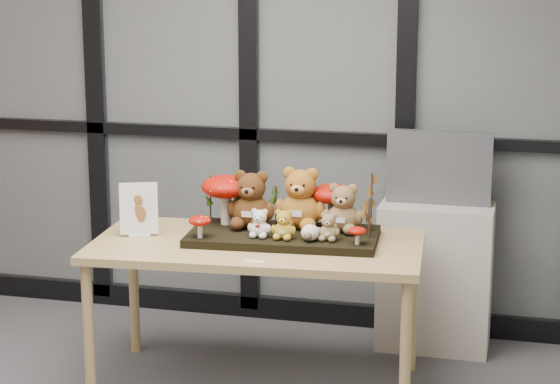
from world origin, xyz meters
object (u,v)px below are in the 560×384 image
(mushroom_back_left, at_px, (226,197))
(cabinet, at_px, (435,276))
(bear_beige_small, at_px, (329,225))
(mushroom_back_right, at_px, (333,203))
(mushroom_front_right, at_px, (357,235))
(display_table, at_px, (257,256))
(bear_small_yellow, at_px, (284,223))
(bear_pooh_yellow, at_px, (301,195))
(plush_cream_hedgehog, at_px, (310,232))
(mushroom_front_left, at_px, (200,226))
(sign_holder, at_px, (139,212))
(bear_tan_back, at_px, (343,205))
(monitor, at_px, (439,168))
(bear_brown_medium, at_px, (251,196))
(bear_white_bow, at_px, (260,221))
(diorama_tray, at_px, (283,236))

(mushroom_back_left, xyz_separation_m, cabinet, (0.94, 0.58, -0.50))
(bear_beige_small, distance_m, mushroom_back_left, 0.56)
(mushroom_back_right, height_order, mushroom_front_right, mushroom_back_right)
(display_table, xyz_separation_m, bear_small_yellow, (0.14, -0.04, 0.18))
(bear_pooh_yellow, relative_size, cabinet, 0.42)
(plush_cream_hedgehog, relative_size, mushroom_front_right, 0.93)
(bear_small_yellow, distance_m, mushroom_front_left, 0.38)
(bear_beige_small, distance_m, mushroom_front_right, 0.14)
(bear_pooh_yellow, xyz_separation_m, mushroom_back_right, (0.14, 0.06, -0.05))
(mushroom_back_left, xyz_separation_m, sign_holder, (-0.37, -0.18, -0.05))
(bear_beige_small, bearing_deg, bear_tan_back, 73.38)
(display_table, bearing_deg, monitor, 40.31)
(bear_beige_small, height_order, plush_cream_hedgehog, bear_beige_small)
(bear_tan_back, xyz_separation_m, mushroom_front_right, (0.10, -0.20, -0.08))
(bear_small_yellow, bearing_deg, bear_beige_small, 2.91)
(bear_brown_medium, height_order, cabinet, bear_brown_medium)
(display_table, bearing_deg, mushroom_front_right, -10.73)
(bear_brown_medium, height_order, mushroom_front_left, bear_brown_medium)
(cabinet, bearing_deg, mushroom_back_right, -131.34)
(bear_tan_back, relative_size, bear_beige_small, 1.79)
(bear_small_yellow, bearing_deg, bear_tan_back, 34.33)
(bear_beige_small, height_order, mushroom_front_left, bear_beige_small)
(plush_cream_hedgehog, xyz_separation_m, mushroom_back_left, (-0.45, 0.19, 0.09))
(bear_pooh_yellow, bearing_deg, monitor, 40.07)
(bear_white_bow, relative_size, cabinet, 0.19)
(diorama_tray, relative_size, bear_beige_small, 6.22)
(display_table, bearing_deg, sign_holder, 178.21)
(bear_brown_medium, xyz_separation_m, mushroom_back_right, (0.37, 0.11, -0.04))
(bear_brown_medium, height_order, sign_holder, bear_brown_medium)
(bear_small_yellow, bearing_deg, diorama_tray, 100.77)
(bear_tan_back, height_order, mushroom_back_right, bear_tan_back)
(bear_tan_back, bearing_deg, mushroom_front_right, -67.55)
(bear_tan_back, height_order, mushroom_front_left, bear_tan_back)
(bear_brown_medium, bearing_deg, bear_pooh_yellow, 8.73)
(bear_beige_small, relative_size, monitor, 0.26)
(bear_beige_small, xyz_separation_m, mushroom_back_right, (-0.03, 0.24, 0.04))
(diorama_tray, relative_size, mushroom_back_right, 3.83)
(sign_holder, bearing_deg, bear_white_bow, -22.22)
(bear_pooh_yellow, relative_size, mushroom_front_right, 3.60)
(mushroom_front_right, bearing_deg, sign_holder, 178.67)
(bear_pooh_yellow, xyz_separation_m, bear_tan_back, (0.21, -0.02, -0.03))
(bear_pooh_yellow, bearing_deg, diorama_tray, -123.29)
(bear_small_yellow, height_order, mushroom_back_left, mushroom_back_left)
(diorama_tray, height_order, bear_brown_medium, bear_brown_medium)
(bear_white_bow, relative_size, mushroom_back_left, 0.56)
(bear_tan_back, relative_size, monitor, 0.47)
(display_table, bearing_deg, bear_brown_medium, 112.21)
(mushroom_front_left, relative_size, sign_holder, 0.45)
(bear_small_yellow, bearing_deg, mushroom_back_left, 145.73)
(bear_brown_medium, xyz_separation_m, bear_beige_small, (0.40, -0.13, -0.08))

